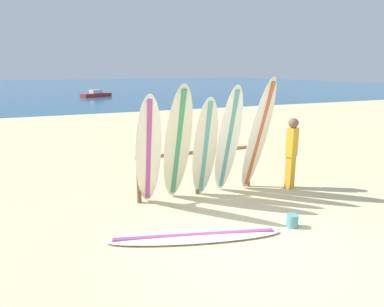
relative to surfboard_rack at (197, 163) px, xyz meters
The scene contains 12 objects.
ground_plane 2.54m from the surfboard_rack, 91.68° to the right, with size 120.00×120.00×0.00m, color beige.
ocean_water 55.57m from the surfboard_rack, 90.07° to the left, with size 120.00×80.00×0.01m, color #1E5984.
surfboard_rack is the anchor object (origin of this frame).
surfboard_leaning_far_left 1.38m from the surfboard_rack, 160.06° to the right, with size 0.67×1.16×2.32m.
surfboard_leaning_left 0.82m from the surfboard_rack, 153.64° to the right, with size 0.57×0.88×2.47m.
surfboard_leaning_center_left 0.51m from the surfboard_rack, 85.93° to the right, with size 0.59×0.77×2.21m.
surfboard_leaning_center 0.83m from the surfboard_rack, 30.10° to the right, with size 0.57×0.93×2.43m.
surfboard_leaning_center_right 1.44m from the surfboard_rack, 19.58° to the right, with size 0.67×0.90×2.58m.
surfboard_lying_on_sand 2.19m from the surfboard_rack, 115.34° to the right, with size 2.93×1.27×0.08m.
beachgoer_standing 2.20m from the surfboard_rack, 13.11° to the right, with size 0.31×0.26×1.64m.
small_boat_offshore 29.72m from the surfboard_rack, 85.93° to the left, with size 3.22×2.31×0.71m.
sand_bucket 2.41m from the surfboard_rack, 68.66° to the right, with size 0.21×0.21×0.23m, color teal.
Camera 1 is at (-2.93, -4.19, 2.70)m, focal length 32.29 mm.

